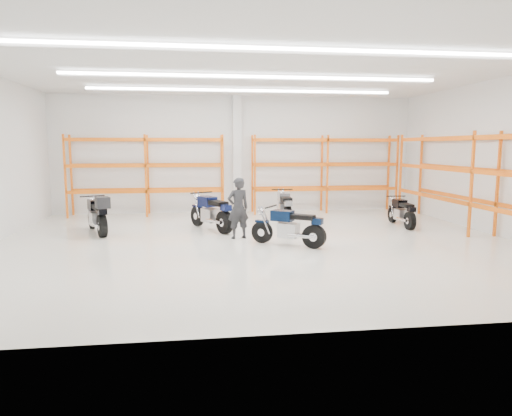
{
  "coord_description": "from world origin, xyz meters",
  "views": [
    {
      "loc": [
        -1.6,
        -11.87,
        2.56
      ],
      "look_at": [
        0.04,
        0.5,
        0.88
      ],
      "focal_mm": 32.0,
      "sensor_mm": 36.0,
      "label": 1
    }
  ],
  "objects": [
    {
      "name": "pallet_racking_back_right",
      "position": [
        3.4,
        5.48,
        1.79
      ],
      "size": [
        5.67,
        0.87,
        3.0
      ],
      "color": "orange",
      "rests_on": "ground"
    },
    {
      "name": "motorcycle_main",
      "position": [
        0.82,
        -0.49,
        0.47
      ],
      "size": [
        1.79,
        1.28,
        1.01
      ],
      "color": "black",
      "rests_on": "ground"
    },
    {
      "name": "motorcycle_back_d",
      "position": [
        4.96,
        1.88,
        0.44
      ],
      "size": [
        0.64,
        1.93,
        0.95
      ],
      "color": "black",
      "rests_on": "ground"
    },
    {
      "name": "ground",
      "position": [
        0.0,
        0.0,
        0.0
      ],
      "size": [
        14.0,
        14.0,
        0.0
      ],
      "primitive_type": "plane",
      "color": "silver",
      "rests_on": "ground"
    },
    {
      "name": "motorcycle_back_a",
      "position": [
        -4.48,
        1.88,
        0.56
      ],
      "size": [
        1.15,
        2.19,
        1.17
      ],
      "color": "black",
      "rests_on": "ground"
    },
    {
      "name": "room_shell",
      "position": [
        0.0,
        0.03,
        3.28
      ],
      "size": [
        14.02,
        12.02,
        4.51
      ],
      "color": "white",
      "rests_on": "ground"
    },
    {
      "name": "motorcycle_back_c",
      "position": [
        1.37,
        3.16,
        0.51
      ],
      "size": [
        0.73,
        2.22,
        1.09
      ],
      "color": "black",
      "rests_on": "ground"
    },
    {
      "name": "pallet_racking_side",
      "position": [
        6.48,
        0.0,
        1.81
      ],
      "size": [
        0.87,
        9.07,
        3.0
      ],
      "color": "orange",
      "rests_on": "ground"
    },
    {
      "name": "structural_column",
      "position": [
        0.0,
        5.82,
        2.25
      ],
      "size": [
        0.32,
        0.32,
        4.5
      ],
      "primitive_type": "cube",
      "color": "white",
      "rests_on": "ground"
    },
    {
      "name": "standing_man",
      "position": [
        -0.45,
        0.66,
        0.86
      ],
      "size": [
        0.71,
        0.57,
        1.71
      ],
      "primitive_type": "imported",
      "rotation": [
        0.0,
        0.0,
        3.42
      ],
      "color": "black",
      "rests_on": "ground"
    },
    {
      "name": "motorcycle_back_b",
      "position": [
        -1.13,
        2.04,
        0.53
      ],
      "size": [
        1.25,
        2.1,
        1.13
      ],
      "color": "black",
      "rests_on": "ground"
    },
    {
      "name": "pallet_racking_back_left",
      "position": [
        -3.4,
        5.48,
        1.79
      ],
      "size": [
        5.67,
        0.87,
        3.0
      ],
      "color": "orange",
      "rests_on": "ground"
    }
  ]
}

